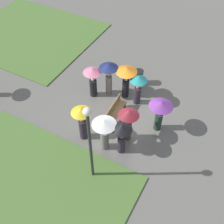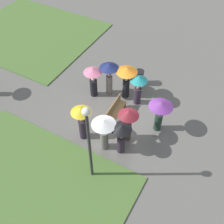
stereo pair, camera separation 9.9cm
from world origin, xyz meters
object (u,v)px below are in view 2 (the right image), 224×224
(park_bench, at_px, (115,110))
(crowd_person_orange, at_px, (127,76))
(trash_bin, at_px, (139,77))
(crowd_person_teal, at_px, (138,86))
(crowd_person_pink, at_px, (93,77))
(crowd_person_white, at_px, (104,129))
(crowd_person_purple, at_px, (160,110))
(crowd_person_maroon, at_px, (128,119))
(crowd_person_black, at_px, (121,134))
(lamp_post, at_px, (89,136))
(crowd_person_yellow, at_px, (82,118))
(crowd_person_navy, at_px, (109,72))

(park_bench, distance_m, crowd_person_orange, 1.91)
(trash_bin, relative_size, crowd_person_teal, 0.50)
(crowd_person_pink, bearing_deg, trash_bin, -89.36)
(crowd_person_teal, bearing_deg, crowd_person_white, -168.72)
(crowd_person_white, relative_size, crowd_person_purple, 1.04)
(park_bench, xyz_separation_m, crowd_person_maroon, (-0.95, -1.17, 0.88))
(crowd_person_black, height_order, crowd_person_white, crowd_person_white)
(trash_bin, relative_size, crowd_person_black, 0.49)
(crowd_person_white, height_order, crowd_person_maroon, crowd_person_maroon)
(trash_bin, height_order, crowd_person_pink, crowd_person_pink)
(crowd_person_black, xyz_separation_m, crowd_person_teal, (3.25, 0.71, -0.07))
(crowd_person_orange, bearing_deg, lamp_post, 49.05)
(crowd_person_white, bearing_deg, crowd_person_orange, 106.50)
(crowd_person_pink, height_order, crowd_person_teal, crowd_person_pink)
(park_bench, xyz_separation_m, crowd_person_teal, (1.47, -0.54, 0.73))
(crowd_person_black, relative_size, crowd_person_purple, 1.01)
(park_bench, bearing_deg, trash_bin, -2.26)
(park_bench, xyz_separation_m, trash_bin, (2.95, 0.05, -0.01))
(crowd_person_black, bearing_deg, crowd_person_maroon, -61.43)
(crowd_person_white, distance_m, crowd_person_purple, 2.84)
(crowd_person_yellow, bearing_deg, crowd_person_navy, 13.84)
(crowd_person_maroon, bearing_deg, crowd_person_teal, -173.17)
(crowd_person_pink, xyz_separation_m, crowd_person_teal, (0.60, -2.37, -0.07))
(park_bench, relative_size, crowd_person_yellow, 0.84)
(lamp_post, relative_size, crowd_person_purple, 2.32)
(trash_bin, bearing_deg, park_bench, -179.11)
(crowd_person_yellow, distance_m, crowd_person_maroon, 2.11)
(park_bench, xyz_separation_m, crowd_person_black, (-1.77, -1.26, 0.80))
(crowd_person_navy, xyz_separation_m, crowd_person_purple, (-1.14, -3.38, -0.14))
(crowd_person_teal, bearing_deg, crowd_person_yellow, 171.84)
(crowd_person_purple, bearing_deg, crowd_person_navy, -65.09)
(crowd_person_yellow, distance_m, crowd_person_black, 1.97)
(crowd_person_orange, xyz_separation_m, crowd_person_yellow, (-3.54, 0.48, -0.10))
(crowd_person_orange, height_order, crowd_person_purple, crowd_person_orange)
(crowd_person_yellow, distance_m, crowd_person_teal, 3.60)
(park_bench, bearing_deg, crowd_person_black, -147.83)
(crowd_person_orange, bearing_deg, crowd_person_white, 49.35)
(crowd_person_orange, bearing_deg, crowd_person_pink, -26.22)
(crowd_person_yellow, height_order, crowd_person_white, crowd_person_yellow)
(crowd_person_orange, distance_m, crowd_person_pink, 1.77)
(lamp_post, height_order, crowd_person_yellow, lamp_post)
(crowd_person_navy, relative_size, crowd_person_purple, 1.11)
(lamp_post, height_order, trash_bin, lamp_post)
(lamp_post, bearing_deg, crowd_person_purple, -20.85)
(lamp_post, bearing_deg, crowd_person_yellow, 42.65)
(crowd_person_pink, relative_size, crowd_person_maroon, 0.98)
(crowd_person_yellow, bearing_deg, crowd_person_maroon, -57.18)
(crowd_person_yellow, xyz_separation_m, crowd_person_pink, (2.78, 1.11, -0.06))
(lamp_post, height_order, crowd_person_pink, lamp_post)
(crowd_person_teal, xyz_separation_m, crowd_person_maroon, (-2.43, -0.63, 0.15))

